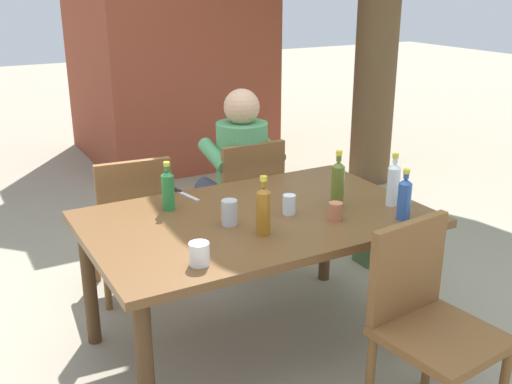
{
  "coord_description": "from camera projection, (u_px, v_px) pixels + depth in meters",
  "views": [
    {
      "loc": [
        -1.31,
        -2.38,
        1.8
      ],
      "look_at": [
        0.0,
        0.0,
        0.84
      ],
      "focal_mm": 42.4,
      "sensor_mm": 36.0,
      "label": 1
    }
  ],
  "objects": [
    {
      "name": "ground_plane",
      "position": [
        256.0,
        344.0,
        3.16
      ],
      "size": [
        24.0,
        24.0,
        0.0
      ],
      "primitive_type": "plane",
      "color": "gray"
    },
    {
      "name": "dining_table",
      "position": [
        256.0,
        231.0,
        2.95
      ],
      "size": [
        1.62,
        1.02,
        0.72
      ],
      "color": "brown",
      "rests_on": "ground_plane"
    },
    {
      "name": "chair_far_right",
      "position": [
        245.0,
        198.0,
        3.83
      ],
      "size": [
        0.44,
        0.44,
        0.87
      ],
      "color": "brown",
      "rests_on": "ground_plane"
    },
    {
      "name": "chair_near_right",
      "position": [
        426.0,
        316.0,
        2.49
      ],
      "size": [
        0.49,
        0.49,
        0.87
      ],
      "color": "brown",
      "rests_on": "ground_plane"
    },
    {
      "name": "chair_far_left",
      "position": [
        132.0,
        219.0,
        3.5
      ],
      "size": [
        0.48,
        0.48,
        0.87
      ],
      "color": "brown",
      "rests_on": "ground_plane"
    },
    {
      "name": "person_in_white_shirt",
      "position": [
        236.0,
        168.0,
        3.87
      ],
      "size": [
        0.47,
        0.61,
        1.18
      ],
      "color": "#4C935B",
      "rests_on": "ground_plane"
    },
    {
      "name": "bottle_amber",
      "position": [
        263.0,
        209.0,
        2.67
      ],
      "size": [
        0.06,
        0.06,
        0.27
      ],
      "color": "#996019",
      "rests_on": "dining_table"
    },
    {
      "name": "bottle_clear",
      "position": [
        394.0,
        183.0,
        3.02
      ],
      "size": [
        0.06,
        0.06,
        0.27
      ],
      "color": "white",
      "rests_on": "dining_table"
    },
    {
      "name": "bottle_blue",
      "position": [
        404.0,
        198.0,
        2.84
      ],
      "size": [
        0.06,
        0.06,
        0.25
      ],
      "color": "#2D56A3",
      "rests_on": "dining_table"
    },
    {
      "name": "bottle_green",
      "position": [
        168.0,
        189.0,
        2.96
      ],
      "size": [
        0.06,
        0.06,
        0.25
      ],
      "color": "#287A38",
      "rests_on": "dining_table"
    },
    {
      "name": "bottle_olive",
      "position": [
        338.0,
        183.0,
        2.99
      ],
      "size": [
        0.06,
        0.06,
        0.29
      ],
      "color": "#566623",
      "rests_on": "dining_table"
    },
    {
      "name": "cup_white",
      "position": [
        199.0,
        254.0,
        2.4
      ],
      "size": [
        0.08,
        0.08,
        0.09
      ],
      "primitive_type": "cylinder",
      "color": "white",
      "rests_on": "dining_table"
    },
    {
      "name": "cup_glass",
      "position": [
        289.0,
        205.0,
        2.92
      ],
      "size": [
        0.06,
        0.06,
        0.1
      ],
      "primitive_type": "cylinder",
      "color": "silver",
      "rests_on": "dining_table"
    },
    {
      "name": "cup_terracotta",
      "position": [
        335.0,
        211.0,
        2.85
      ],
      "size": [
        0.07,
        0.07,
        0.09
      ],
      "primitive_type": "cylinder",
      "color": "#BC6B47",
      "rests_on": "dining_table"
    },
    {
      "name": "cup_steel",
      "position": [
        229.0,
        212.0,
        2.79
      ],
      "size": [
        0.07,
        0.07,
        0.12
      ],
      "primitive_type": "cylinder",
      "color": "#B2B7BC",
      "rests_on": "dining_table"
    },
    {
      "name": "table_knife",
      "position": [
        183.0,
        193.0,
        3.21
      ],
      "size": [
        0.07,
        0.24,
        0.01
      ],
      "color": "silver",
      "rests_on": "dining_table"
    },
    {
      "name": "backpack_by_near_side",
      "position": [
        380.0,
        231.0,
        4.02
      ],
      "size": [
        0.29,
        0.23,
        0.45
      ],
      "color": "#47663D",
      "rests_on": "ground_plane"
    },
    {
      "name": "brick_kiosk",
      "position": [
        166.0,
        14.0,
        6.15
      ],
      "size": [
        1.97,
        2.03,
        2.79
      ],
      "color": "brown",
      "rests_on": "ground_plane"
    }
  ]
}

